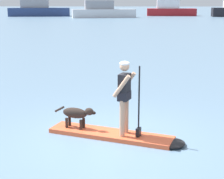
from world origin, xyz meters
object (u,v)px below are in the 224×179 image
paddleboard (119,136)px  moored_boat_outer (38,9)px  moored_boat_far_port (103,11)px  person_paddler (125,93)px  moored_boat_far_starboard (170,9)px  dog (77,114)px

paddleboard → moored_boat_outer: moored_boat_outer is taller
paddleboard → moored_boat_far_port: size_ratio=0.27×
paddleboard → person_paddler: person_paddler is taller
person_paddler → moored_boat_far_starboard: moored_boat_far_starboard is taller
paddleboard → person_paddler: size_ratio=1.90×
person_paddler → moored_boat_outer: moored_boat_outer is taller
moored_boat_outer → person_paddler: bearing=-75.3°
paddleboard → moored_boat_far_starboard: bearing=82.4°
dog → moored_boat_far_port: (-3.12, 61.95, 0.76)m
moored_boat_far_port → paddleboard: bearing=-86.2°
paddleboard → moored_boat_outer: (-17.92, 68.75, 1.50)m
moored_boat_far_starboard → moored_boat_far_port: bearing=-144.6°
paddleboard → person_paddler: (0.12, -0.04, 1.05)m
person_paddler → moored_boat_outer: bearing=104.7°
paddleboard → moored_boat_far_port: (-4.16, 62.32, 1.17)m
moored_boat_far_port → moored_boat_outer: bearing=154.9°
dog → moored_boat_far_port: size_ratio=0.09×
moored_boat_far_starboard → dog: bearing=-98.5°
person_paddler → dog: 1.39m
moored_boat_far_starboard → paddleboard: bearing=-97.6°
person_paddler → paddleboard: bearing=160.5°
paddleboard → moored_boat_far_port: bearing=93.8°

